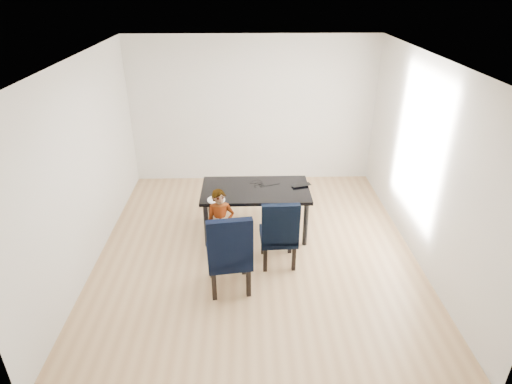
{
  "coord_description": "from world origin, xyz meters",
  "views": [
    {
      "loc": [
        -0.14,
        -5.17,
        3.59
      ],
      "look_at": [
        0.0,
        0.2,
        0.85
      ],
      "focal_mm": 30.0,
      "sensor_mm": 36.0,
      "label": 1
    }
  ],
  "objects_px": {
    "plate": "(216,200)",
    "chair_left": "(229,250)",
    "laptop": "(300,184)",
    "chair_right": "(278,230)",
    "child": "(221,225)",
    "dining_table": "(255,211)"
  },
  "relations": [
    {
      "from": "chair_right",
      "to": "plate",
      "type": "relative_size",
      "value": 4.04
    },
    {
      "from": "dining_table",
      "to": "plate",
      "type": "distance_m",
      "value": 0.76
    },
    {
      "from": "plate",
      "to": "chair_left",
      "type": "bearing_deg",
      "value": -78.02
    },
    {
      "from": "chair_left",
      "to": "plate",
      "type": "bearing_deg",
      "value": 94.32
    },
    {
      "from": "laptop",
      "to": "plate",
      "type": "bearing_deg",
      "value": 4.6
    },
    {
      "from": "child",
      "to": "plate",
      "type": "bearing_deg",
      "value": 94.09
    },
    {
      "from": "dining_table",
      "to": "child",
      "type": "distance_m",
      "value": 0.83
    },
    {
      "from": "child",
      "to": "laptop",
      "type": "distance_m",
      "value": 1.42
    },
    {
      "from": "dining_table",
      "to": "plate",
      "type": "relative_size",
      "value": 6.37
    },
    {
      "from": "child",
      "to": "laptop",
      "type": "xyz_separation_m",
      "value": [
        1.17,
        0.77,
        0.23
      ]
    },
    {
      "from": "plate",
      "to": "laptop",
      "type": "xyz_separation_m",
      "value": [
        1.24,
        0.46,
        0.0
      ]
    },
    {
      "from": "laptop",
      "to": "chair_right",
      "type": "bearing_deg",
      "value": 50.72
    },
    {
      "from": "chair_right",
      "to": "laptop",
      "type": "bearing_deg",
      "value": 64.6
    },
    {
      "from": "chair_left",
      "to": "child",
      "type": "bearing_deg",
      "value": 93.94
    },
    {
      "from": "chair_right",
      "to": "child",
      "type": "distance_m",
      "value": 0.8
    },
    {
      "from": "dining_table",
      "to": "plate",
      "type": "xyz_separation_m",
      "value": [
        -0.56,
        -0.35,
        0.38
      ]
    },
    {
      "from": "laptop",
      "to": "dining_table",
      "type": "bearing_deg",
      "value": -6.02
    },
    {
      "from": "laptop",
      "to": "chair_left",
      "type": "bearing_deg",
      "value": 37.59
    },
    {
      "from": "dining_table",
      "to": "child",
      "type": "relative_size",
      "value": 1.52
    },
    {
      "from": "dining_table",
      "to": "laptop",
      "type": "relative_size",
      "value": 5.45
    },
    {
      "from": "chair_left",
      "to": "plate",
      "type": "relative_size",
      "value": 4.44
    },
    {
      "from": "chair_left",
      "to": "chair_right",
      "type": "bearing_deg",
      "value": 30.26
    }
  ]
}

